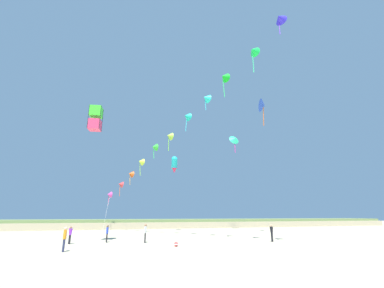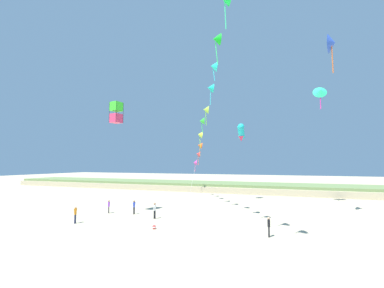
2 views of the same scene
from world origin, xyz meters
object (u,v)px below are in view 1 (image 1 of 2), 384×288
Objects in this scene: person_near_right at (65,237)px; large_kite_mid_trail at (95,118)px; person_far_left at (272,232)px; person_mid_center at (70,234)px; large_kite_low_lead at (263,106)px; large_kite_outer_drift at (174,164)px; beach_ball at (176,244)px; person_far_right at (107,232)px; large_kite_high_solo at (235,139)px; person_near_left at (145,232)px.

large_kite_mid_trail reaches higher than person_near_right.
person_mid_center is at bearing 168.84° from person_far_left.
large_kite_outer_drift is at bearing 140.54° from large_kite_low_lead.
large_kite_outer_drift is 8.09× the size of beach_ball.
beach_ball is at bearing -174.30° from person_far_left.
large_kite_low_lead is 12.48× the size of beach_ball.
person_far_right is 11.50m from large_kite_mid_trail.
person_far_right is 4.45× the size of beach_ball.
large_kite_outer_drift is at bearing 179.16° from large_kite_high_solo.
large_kite_mid_trail is (-5.62, 0.38, 11.20)m from person_near_left.
person_near_left is at bearing 36.27° from person_near_right.
person_near_left is 1.05× the size of person_far_left.
large_kite_high_solo reaches higher than person_mid_center.
person_mid_center is 10.07m from beach_ball.
person_far_right is at bearing 164.81° from person_far_left.
large_kite_mid_trail is (1.13, -0.45, 11.29)m from person_mid_center.
large_kite_outer_drift is at bearing 67.88° from person_near_left.
large_kite_low_lead reaches higher than beach_ball.
person_near_left is 0.68× the size of large_kite_mid_trail.
person_near_right is 8.62m from beach_ball.
beach_ball is at bearing -28.19° from person_mid_center.
large_kite_mid_trail is 29.37m from large_kite_high_solo.
beach_ball is at bearing -102.78° from large_kite_outer_drift.
large_kite_low_lead is (6.63, 9.57, 18.67)m from person_far_left.
large_kite_low_lead is at bearing 55.29° from person_far_left.
large_kite_high_solo is (6.37, 19.33, 15.79)m from person_far_left.
person_near_left is 20.63m from large_kite_outer_drift.
person_mid_center is 0.62× the size of large_kite_mid_trail.
large_kite_mid_trail is (0.82, 5.11, 11.20)m from person_near_right.
person_near_right is 36.34m from large_kite_high_solo.
large_kite_low_lead is (25.26, 11.40, 18.63)m from person_near_right.
person_far_right is 31.05m from large_kite_high_solo.
large_kite_mid_trail is at bearing -146.43° from large_kite_high_solo.
person_far_left is 16.27m from person_far_right.
beach_ball is (8.85, -4.74, -0.72)m from person_mid_center.
large_kite_mid_trail reaches higher than person_far_right.
large_kite_low_lead reaches higher than person_far_right.
beach_ball is at bearing 5.49° from person_near_right.
person_far_left is 0.44× the size of large_kite_high_solo.
person_mid_center is 0.34× the size of large_kite_low_lead.
person_near_left reaches higher than beach_ball.
large_kite_high_solo is (22.07, 15.07, 15.81)m from person_far_right.
person_far_left is at bearing -13.38° from person_near_left.
large_kite_mid_trail is 0.68× the size of large_kite_high_solo.
person_mid_center is at bearing -170.71° from person_far_right.
person_near_right reaches higher than beach_ball.
person_mid_center is 23.17m from large_kite_outer_drift.
person_far_left is 22.69m from large_kite_outer_drift.
person_far_right is at bearing 64.34° from person_near_right.
person_mid_center is 3.28m from person_far_right.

